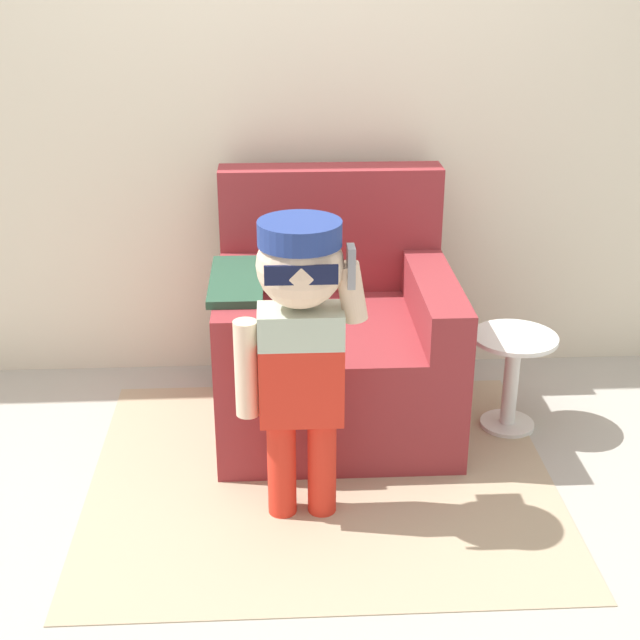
# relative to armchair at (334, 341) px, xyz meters

# --- Properties ---
(ground_plane) EXTENTS (10.00, 10.00, 0.00)m
(ground_plane) POSITION_rel_armchair_xyz_m (-0.14, -0.14, -0.34)
(ground_plane) COLOR #ADA89E
(wall_back) EXTENTS (10.00, 0.05, 2.60)m
(wall_back) POSITION_rel_armchair_xyz_m (-0.14, 0.51, 0.96)
(wall_back) COLOR beige
(wall_back) RESTS_ON ground_plane
(armchair) EXTENTS (0.94, 0.90, 0.98)m
(armchair) POSITION_rel_armchair_xyz_m (0.00, 0.00, 0.00)
(armchair) COLOR maroon
(armchair) RESTS_ON ground_plane
(person_child) EXTENTS (0.43, 0.32, 1.05)m
(person_child) POSITION_rel_armchair_xyz_m (-0.16, -0.69, 0.37)
(person_child) COLOR red
(person_child) RESTS_ON ground_plane
(side_table) EXTENTS (0.34, 0.34, 0.41)m
(side_table) POSITION_rel_armchair_xyz_m (0.70, -0.14, -0.09)
(side_table) COLOR white
(side_table) RESTS_ON ground_plane
(rug) EXTENTS (1.70, 1.48, 0.01)m
(rug) POSITION_rel_armchair_xyz_m (-0.08, -0.48, -0.33)
(rug) COLOR tan
(rug) RESTS_ON ground_plane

